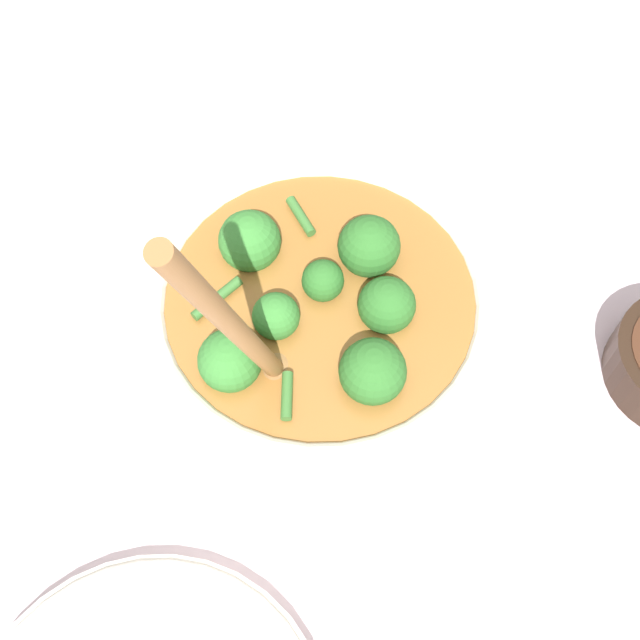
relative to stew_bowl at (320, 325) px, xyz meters
The scene contains 2 objects.
ground_plane 0.06m from the stew_bowl, ahead, with size 4.00×4.00×0.00m, color silver.
stew_bowl is the anchor object (origin of this frame).
Camera 1 is at (-0.27, -0.07, 0.55)m, focal length 45.00 mm.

